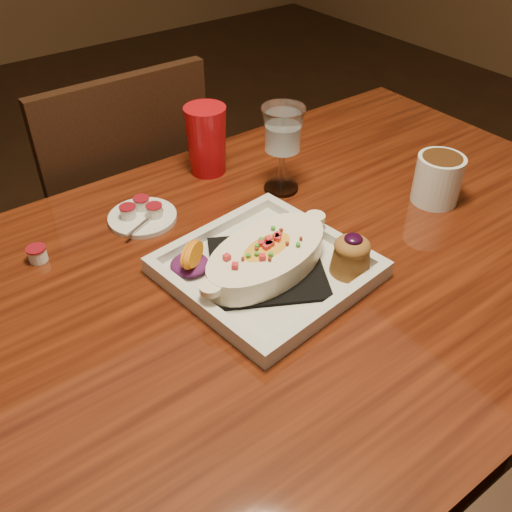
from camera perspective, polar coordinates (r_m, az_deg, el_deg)
floor at (r=1.55m, az=0.78°, el=-23.34°), size 7.00×7.00×0.00m
table at (r=1.03m, az=1.09°, el=-5.78°), size 1.50×0.90×0.75m
chair_far at (r=1.55m, az=-13.32°, el=3.51°), size 0.42×0.42×0.93m
plate at (r=0.94m, az=1.66°, el=-0.49°), size 0.33×0.33×0.08m
coffee_mug at (r=1.17m, az=17.81°, el=7.57°), size 0.13×0.09×0.10m
goblet at (r=1.12m, az=2.70°, el=12.06°), size 0.08×0.08×0.18m
saucer at (r=1.10m, az=-11.32°, el=4.02°), size 0.13×0.13×0.09m
creamer_loose at (r=1.05m, az=-21.03°, el=0.20°), size 0.03×0.03×0.03m
red_tumbler at (r=1.21m, az=-4.97°, el=11.45°), size 0.09×0.09×0.15m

